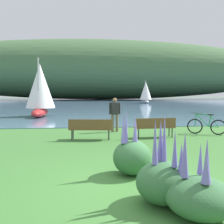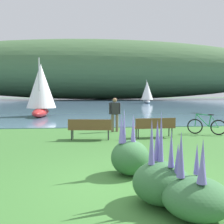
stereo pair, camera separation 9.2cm
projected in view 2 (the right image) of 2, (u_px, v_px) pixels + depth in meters
ground_plane at (132, 184)px, 5.58m from camera, size 200.00×200.00×0.00m
bay_water at (92, 102)px, 54.30m from camera, size 180.00×80.00×0.04m
distant_hillside at (101, 70)px, 75.85m from camera, size 117.92×28.00×17.05m
park_bench_near_camera at (90, 127)px, 10.81m from camera, size 1.84×0.69×0.88m
park_bench_further_along at (155, 126)px, 11.31m from camera, size 1.83×0.62×0.88m
bicycle_leaning_near_bench at (206, 126)px, 12.24m from camera, size 1.60×0.86×1.01m
person_at_shoreline at (115, 112)px, 13.05m from camera, size 0.60×0.30×1.71m
echium_bush_closest_to_camera at (130, 156)px, 6.20m from camera, size 0.92×0.92×1.60m
echium_bush_beside_closest at (196, 196)px, 4.07m from camera, size 1.09×1.09×1.37m
echium_bush_mid_cluster at (161, 181)px, 4.59m from camera, size 1.02×1.02×1.64m
sailboat_nearest_to_shore at (41, 89)px, 21.06m from camera, size 2.39×3.99×4.67m
sailboat_mid_bay at (147, 92)px, 47.65m from camera, size 2.24×3.72×4.35m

